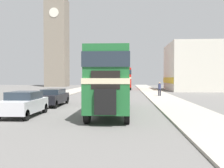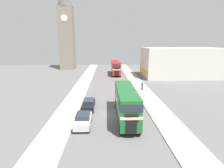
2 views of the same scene
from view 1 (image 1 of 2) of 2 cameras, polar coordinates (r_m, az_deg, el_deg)
ground_plane at (r=19.02m, az=-4.52°, el=-5.79°), size 120.00×120.00×0.00m
sidewalk_right at (r=19.27m, az=15.88°, el=-5.57°), size 3.50×120.00×0.12m
sidewalk_left at (r=21.04m, az=-23.12°, el=-5.04°), size 3.50×120.00×0.12m
double_decker_bus at (r=17.30m, az=-0.00°, el=1.61°), size 2.39×10.73×4.08m
bus_distant at (r=51.60m, az=2.94°, el=1.63°), size 2.55×11.22×4.23m
car_parked_near at (r=16.50m, az=-19.57°, el=-4.23°), size 1.85×4.08×1.54m
car_parked_mid at (r=21.95m, az=-13.37°, el=-2.90°), size 1.76×4.65×1.42m
pedestrian_walking at (r=31.56m, az=10.82°, el=-0.91°), size 0.35×0.35×1.73m
church_tower at (r=69.48m, az=-12.48°, el=13.32°), size 5.68×5.68×32.69m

